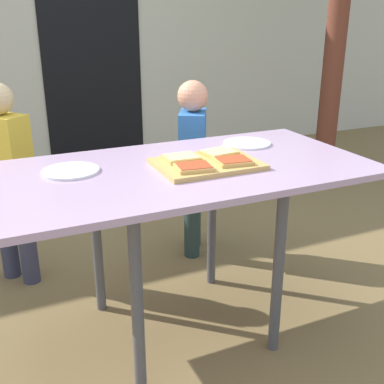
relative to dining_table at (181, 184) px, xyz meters
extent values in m
plane|color=brown|center=(0.00, 0.00, -0.69)|extent=(16.00, 16.00, 0.00)
cube|color=beige|center=(0.00, 2.87, 0.72)|extent=(8.00, 0.20, 2.82)
cube|color=black|center=(0.31, 2.76, 0.31)|extent=(0.90, 0.02, 2.00)
cube|color=#B797B9|center=(0.00, 0.00, 0.06)|extent=(1.55, 0.79, 0.03)
cylinder|color=#4C4C51|center=(-0.30, -0.30, -0.32)|extent=(0.05, 0.05, 0.74)
cylinder|color=#4C4C51|center=(0.30, -0.30, -0.32)|extent=(0.05, 0.05, 0.74)
cylinder|color=#4C4C51|center=(-0.30, 0.30, -0.32)|extent=(0.05, 0.05, 0.74)
cylinder|color=#4C4C51|center=(0.30, 0.30, -0.32)|extent=(0.05, 0.05, 0.74)
cube|color=tan|center=(0.10, -0.03, 0.08)|extent=(0.41, 0.30, 0.02)
cube|color=tan|center=(0.01, -0.10, 0.10)|extent=(0.15, 0.13, 0.01)
cube|color=#B84623|center=(0.01, -0.10, 0.11)|extent=(0.14, 0.12, 0.00)
cube|color=tan|center=(0.19, 0.04, 0.10)|extent=(0.15, 0.13, 0.01)
cube|color=#F5E591|center=(0.19, 0.04, 0.11)|extent=(0.14, 0.12, 0.00)
cube|color=tan|center=(0.19, -0.09, 0.10)|extent=(0.15, 0.13, 0.01)
cube|color=#B84623|center=(0.19, -0.09, 0.11)|extent=(0.13, 0.12, 0.00)
cube|color=tan|center=(0.02, 0.03, 0.10)|extent=(0.14, 0.12, 0.01)
cube|color=#F5E591|center=(0.02, 0.03, 0.11)|extent=(0.13, 0.11, 0.00)
cylinder|color=white|center=(-0.41, 0.12, 0.08)|extent=(0.22, 0.22, 0.01)
cylinder|color=white|center=(0.42, 0.20, 0.08)|extent=(0.22, 0.22, 0.01)
cylinder|color=#37384F|center=(-0.66, 0.80, -0.43)|extent=(0.09, 0.09, 0.53)
cylinder|color=#37384F|center=(-0.57, 0.70, -0.43)|extent=(0.09, 0.09, 0.53)
cube|color=gold|center=(-0.62, 0.75, 0.02)|extent=(0.26, 0.27, 0.36)
cylinder|color=#273935|center=(0.39, 0.73, -0.45)|extent=(0.09, 0.09, 0.49)
cylinder|color=#273935|center=(0.33, 0.61, -0.45)|extent=(0.09, 0.09, 0.49)
cube|color=blue|center=(0.36, 0.67, -0.03)|extent=(0.24, 0.28, 0.36)
sphere|color=#E89A74|center=(0.36, 0.67, 0.23)|extent=(0.17, 0.17, 0.17)
cylinder|color=brown|center=(1.93, 1.42, 0.34)|extent=(0.17, 0.17, 2.06)
camera|label=1|loc=(-0.72, -1.69, 0.65)|focal=44.78mm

